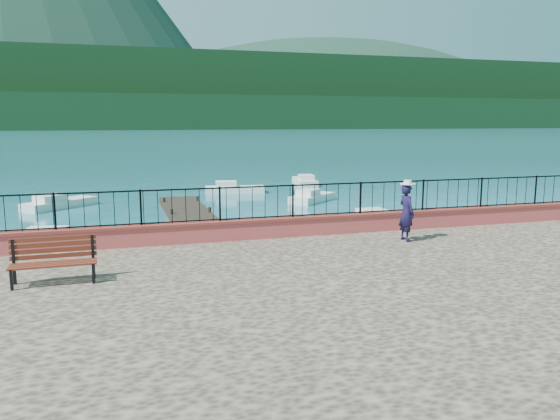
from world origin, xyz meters
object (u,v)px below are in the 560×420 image
boat_0 (63,238)px  boat_4 (235,187)px  park_bench (54,270)px  boat_3 (60,200)px  boat_1 (382,217)px  boat_5 (305,179)px  person (406,213)px  boat_2 (312,195)px

boat_0 → boat_4: same height
park_bench → boat_3: bearing=93.8°
boat_1 → boat_4: bearing=106.0°
boat_0 → boat_3: (-0.98, 10.18, 0.00)m
park_bench → boat_1: bearing=35.7°
boat_3 → boat_5: size_ratio=1.06×
person → boat_3: size_ratio=0.41×
boat_3 → boat_5: bearing=-22.0°
boat_2 → boat_3: size_ratio=0.81×
boat_1 → boat_2: (-0.45, 7.77, 0.00)m
boat_0 → boat_5: same height
boat_0 → boat_2: bearing=44.6°
person → boat_5: bearing=-16.2°
person → boat_0: size_ratio=0.42×
park_bench → boat_5: bearing=59.1°
person → boat_1: (3.34, 7.84, -1.62)m
boat_0 → boat_2: same height
boat_1 → boat_2: same height
boat_4 → boat_5: 6.72m
boat_2 → boat_4: bearing=84.2°
boat_0 → boat_4: 16.35m
boat_1 → boat_5: same height
park_bench → boat_5: size_ratio=0.46×
person → boat_2: bearing=-14.1°
person → boat_2: person is taller
boat_2 → boat_4: 6.15m
boat_0 → boat_1: size_ratio=1.16×
boat_1 → boat_4: 13.43m
person → boat_1: bearing=-26.6°
person → boat_1: size_ratio=0.49×
boat_1 → boat_3: (-14.21, 9.59, 0.00)m
boat_0 → boat_1: same height
boat_0 → boat_3: bearing=107.0°
person → park_bench: bearing=96.1°
boat_1 → boat_3: bearing=145.0°
person → boat_0: bearing=50.2°
boat_4 → boat_1: bearing=-63.2°
boat_2 → park_bench: bearing=-165.4°
boat_5 → park_bench: bearing=159.1°
person → boat_4: (-0.58, 20.68, -1.62)m
boat_1 → person: bearing=-114.0°
park_bench → boat_4: (8.71, 22.26, -1.09)m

